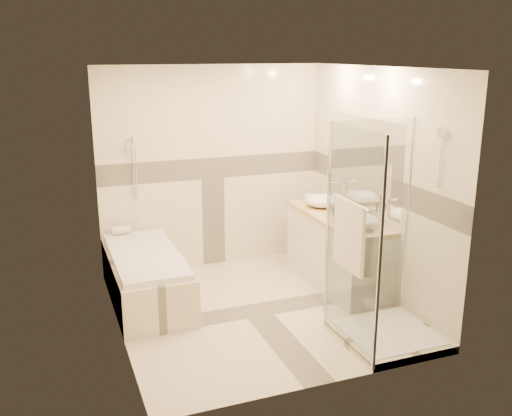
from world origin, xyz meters
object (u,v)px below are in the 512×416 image
object	(u,v)px
vessel_sink_far	(361,221)
bathtub	(146,275)
amenity_bottle_b	(338,208)
shower_enclosure	(376,289)
vanity	(337,251)
vessel_sink_near	(321,201)
amenity_bottle_a	(338,209)

from	to	relation	value
vessel_sink_far	bathtub	bearing A→B (deg)	158.21
bathtub	amenity_bottle_b	size ratio (longest dim) A/B	9.87
shower_enclosure	vessel_sink_far	distance (m)	0.92
bathtub	vanity	xyz separation A→B (m)	(2.15, -0.35, 0.12)
vessel_sink_near	vessel_sink_far	xyz separation A→B (m)	(0.00, -0.90, 0.00)
vessel_sink_far	vessel_sink_near	bearing A→B (deg)	90.00
bathtub	shower_enclosure	bearing A→B (deg)	-41.10
bathtub	amenity_bottle_b	distance (m)	2.25
vessel_sink_near	bathtub	bearing A→B (deg)	-178.64
bathtub	amenity_bottle_a	distance (m)	2.25
amenity_bottle_b	vessel_sink_far	bearing A→B (deg)	-90.00
vessel_sink_far	amenity_bottle_a	size ratio (longest dim) A/B	2.42
vanity	amenity_bottle_a	size ratio (longest dim) A/B	10.01
shower_enclosure	amenity_bottle_b	xyz separation A→B (m)	(0.27, 1.26, 0.43)
vessel_sink_near	vessel_sink_far	size ratio (longest dim) A/B	0.96
amenity_bottle_a	amenity_bottle_b	xyz separation A→B (m)	(0.00, -0.01, 0.01)
vessel_sink_far	amenity_bottle_a	world-z (taller)	amenity_bottle_a
vanity	shower_enclosure	distance (m)	1.31
amenity_bottle_b	bathtub	bearing A→B (deg)	170.36
vessel_sink_near	amenity_bottle_a	size ratio (longest dim) A/B	2.34
shower_enclosure	vessel_sink_far	size ratio (longest dim) A/B	5.20
shower_enclosure	vessel_sink_near	bearing A→B (deg)	80.73
bathtub	vessel_sink_far	bearing A→B (deg)	-21.79
bathtub	vessel_sink_near	world-z (taller)	vessel_sink_near
vessel_sink_near	amenity_bottle_b	distance (m)	0.41
vanity	amenity_bottle_b	bearing A→B (deg)	-149.64
vessel_sink_far	amenity_bottle_b	size ratio (longest dim) A/B	2.28
amenity_bottle_a	amenity_bottle_b	size ratio (longest dim) A/B	0.94
shower_enclosure	bathtub	bearing A→B (deg)	138.90
vessel_sink_near	shower_enclosure	bearing A→B (deg)	-99.27
bathtub	vessel_sink_far	world-z (taller)	vessel_sink_far
vanity	shower_enclosure	bearing A→B (deg)	-102.97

